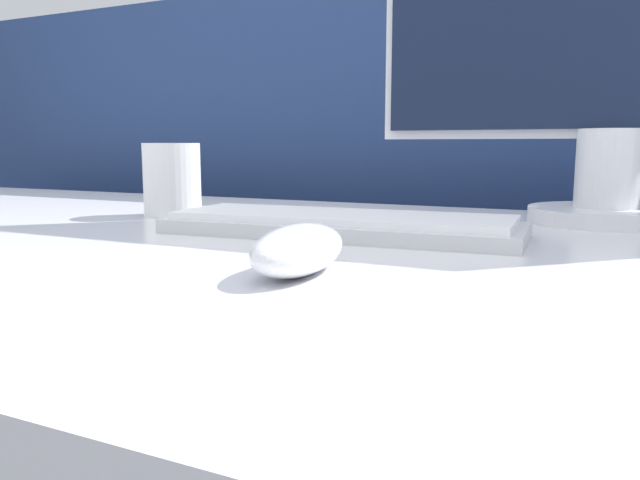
# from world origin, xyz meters

# --- Properties ---
(partition_panel) EXTENTS (5.00, 0.03, 1.17)m
(partition_panel) POSITION_xyz_m (0.00, 0.56, 0.59)
(partition_panel) COLOR navy
(partition_panel) RESTS_ON ground_plane
(computer_mouse_near) EXTENTS (0.07, 0.13, 0.04)m
(computer_mouse_near) POSITION_xyz_m (0.02, -0.15, 0.79)
(computer_mouse_near) COLOR white
(computer_mouse_near) RESTS_ON desk
(keyboard) EXTENTS (0.40, 0.16, 0.02)m
(keyboard) POSITION_xyz_m (-0.04, 0.06, 0.78)
(keyboard) COLOR silver
(keyboard) RESTS_ON desk
(mug) EXTENTS (0.08, 0.08, 0.10)m
(mug) POSITION_xyz_m (-0.32, 0.13, 0.82)
(mug) COLOR white
(mug) RESTS_ON desk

